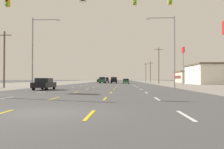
# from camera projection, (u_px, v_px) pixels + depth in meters

# --- Properties ---
(ground_plane) EXTENTS (572.00, 572.00, 0.00)m
(ground_plane) POSITION_uv_depth(u_px,v_px,m) (114.00, 83.00, 75.43)
(ground_plane) COLOR #4C4C4F
(lot_apron_left) EXTENTS (28.00, 440.00, 0.01)m
(lot_apron_left) POSITION_uv_depth(u_px,v_px,m) (36.00, 83.00, 76.61)
(lot_apron_left) COLOR gray
(lot_apron_left) RESTS_ON ground
(lot_apron_right) EXTENTS (28.00, 440.00, 0.01)m
(lot_apron_right) POSITION_uv_depth(u_px,v_px,m) (194.00, 83.00, 74.25)
(lot_apron_right) COLOR gray
(lot_apron_right) RESTS_ON ground
(lane_markings) EXTENTS (10.64, 227.60, 0.01)m
(lane_markings) POSITION_uv_depth(u_px,v_px,m) (117.00, 82.00, 113.88)
(lane_markings) COLOR white
(lane_markings) RESTS_ON ground
(signal_span_wire) EXTENTS (26.41, 0.53, 9.62)m
(signal_span_wire) POSITION_uv_depth(u_px,v_px,m) (90.00, 28.00, 19.68)
(signal_span_wire) COLOR brown
(signal_span_wire) RESTS_ON ground
(sedan_far_left_nearest) EXTENTS (1.80, 4.50, 1.46)m
(sedan_far_left_nearest) POSITION_uv_depth(u_px,v_px,m) (44.00, 84.00, 29.92)
(sedan_far_left_nearest) COLOR black
(sedan_far_left_nearest) RESTS_ON ground
(sedan_inner_right_near) EXTENTS (1.80, 4.50, 1.46)m
(sedan_inner_right_near) POSITION_uv_depth(u_px,v_px,m) (126.00, 81.00, 71.23)
(sedan_inner_right_near) COLOR #235B2D
(sedan_inner_right_near) RESTS_ON ground
(suv_inner_left_mid) EXTENTS (1.98, 4.90, 1.98)m
(suv_inner_left_mid) POSITION_uv_depth(u_px,v_px,m) (103.00, 80.00, 77.48)
(suv_inner_left_mid) COLOR #235B2D
(suv_inner_left_mid) RESTS_ON ground
(suv_center_turn_midfar) EXTENTS (1.98, 4.90, 1.98)m
(suv_center_turn_midfar) POSITION_uv_depth(u_px,v_px,m) (114.00, 80.00, 77.47)
(suv_center_turn_midfar) COLOR black
(suv_center_turn_midfar) RESTS_ON ground
(suv_inner_left_far) EXTENTS (1.98, 4.90, 1.98)m
(suv_inner_left_far) POSITION_uv_depth(u_px,v_px,m) (106.00, 80.00, 89.34)
(suv_inner_left_far) COLOR #4C196B
(suv_inner_left_far) RESTS_ON ground
(sedan_far_left_farther) EXTENTS (1.80, 4.50, 1.46)m
(sedan_far_left_farther) POSITION_uv_depth(u_px,v_px,m) (100.00, 80.00, 102.36)
(sedan_far_left_farther) COLOR black
(sedan_far_left_farther) RESTS_ON ground
(storefront_right_row_1) EXTENTS (10.67, 15.66, 5.38)m
(storefront_right_row_1) POSITION_uv_depth(u_px,v_px,m) (211.00, 74.00, 65.30)
(storefront_right_row_1) COLOR silver
(storefront_right_row_1) RESTS_ON ground
(storefront_right_row_2) EXTENTS (15.49, 15.42, 4.50)m
(storefront_right_row_2) POSITION_uv_depth(u_px,v_px,m) (195.00, 77.00, 94.87)
(storefront_right_row_2) COLOR beige
(storefront_right_row_2) RESTS_ON ground
(pole_sign_right_row_1) EXTENTS (0.24, 2.14, 9.08)m
(pole_sign_right_row_1) POSITION_uv_depth(u_px,v_px,m) (183.00, 57.00, 58.75)
(pole_sign_right_row_1) COLOR gray
(pole_sign_right_row_1) RESTS_ON ground
(streetlight_left_row_0) EXTENTS (4.12, 0.26, 10.18)m
(streetlight_left_row_0) POSITION_uv_depth(u_px,v_px,m) (35.00, 48.00, 34.96)
(streetlight_left_row_0) COLOR gray
(streetlight_left_row_0) RESTS_ON ground
(streetlight_right_row_0) EXTENTS (4.05, 0.26, 10.24)m
(streetlight_right_row_0) POSITION_uv_depth(u_px,v_px,m) (172.00, 47.00, 34.03)
(streetlight_right_row_0) COLOR gray
(streetlight_right_row_0) RESTS_ON ground
(utility_pole_left_row_0) EXTENTS (2.20, 0.26, 8.77)m
(utility_pole_left_row_0) POSITION_uv_depth(u_px,v_px,m) (4.00, 58.00, 37.50)
(utility_pole_left_row_0) COLOR brown
(utility_pole_left_row_0) RESTS_ON ground
(utility_pole_right_row_1) EXTENTS (2.20, 0.26, 10.24)m
(utility_pole_right_row_1) POSITION_uv_depth(u_px,v_px,m) (159.00, 65.00, 67.77)
(utility_pole_right_row_1) COLOR brown
(utility_pole_right_row_1) RESTS_ON ground
(utility_pole_right_row_2) EXTENTS (2.20, 0.26, 8.12)m
(utility_pole_right_row_2) POSITION_uv_depth(u_px,v_px,m) (150.00, 72.00, 93.11)
(utility_pole_right_row_2) COLOR brown
(utility_pole_right_row_2) RESTS_ON ground
(utility_pole_right_row_3) EXTENTS (2.20, 0.26, 9.44)m
(utility_pole_right_row_3) POSITION_uv_depth(u_px,v_px,m) (146.00, 72.00, 121.08)
(utility_pole_right_row_3) COLOR brown
(utility_pole_right_row_3) RESTS_ON ground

